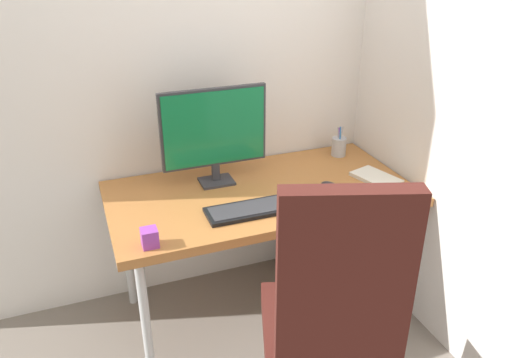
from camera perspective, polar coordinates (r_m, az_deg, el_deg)
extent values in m
plane|color=slate|center=(2.82, 0.48, -14.02)|extent=(8.00, 8.00, 0.00)
cube|color=white|center=(2.57, -2.74, 16.70)|extent=(3.09, 0.04, 2.80)
cube|color=white|center=(2.38, 20.47, 14.44)|extent=(0.04, 2.39, 2.80)
cube|color=#B27038|center=(2.44, 0.53, -1.66)|extent=(1.43, 0.73, 0.04)
cylinder|color=silver|center=(2.29, -12.25, -15.20)|extent=(0.04, 0.04, 0.66)
cylinder|color=silver|center=(2.68, 15.57, -8.65)|extent=(0.04, 0.04, 0.66)
cylinder|color=silver|center=(2.74, -14.24, -7.76)|extent=(0.04, 0.04, 0.66)
cylinder|color=silver|center=(3.08, 9.62, -3.24)|extent=(0.04, 0.04, 0.66)
cube|color=#4C1E19|center=(2.00, 7.58, -16.52)|extent=(0.58, 0.61, 0.09)
cube|color=#4C1E19|center=(1.57, 9.79, -12.22)|extent=(0.41, 0.20, 0.68)
cube|color=#B2B5BA|center=(2.86, 9.47, -6.30)|extent=(0.47, 0.52, 0.61)
cube|color=#262628|center=(2.61, 12.53, -6.89)|extent=(0.24, 0.01, 0.02)
cube|color=#333338|center=(2.51, -4.43, -0.25)|extent=(0.16, 0.13, 0.01)
cube|color=#333338|center=(2.49, -4.54, 0.92)|extent=(0.04, 0.02, 0.09)
cube|color=#333338|center=(2.41, -4.73, 5.76)|extent=(0.51, 0.02, 0.38)
cube|color=#14723F|center=(2.40, -4.64, 5.65)|extent=(0.49, 0.01, 0.35)
cube|color=black|center=(2.25, -0.18, -3.38)|extent=(0.43, 0.16, 0.02)
cube|color=#333338|center=(2.24, -0.18, -3.15)|extent=(0.40, 0.13, 0.00)
ellipsoid|color=black|center=(2.45, 8.28, -0.83)|extent=(0.09, 0.12, 0.03)
cylinder|color=#B2B5BA|center=(2.83, 9.25, 3.60)|extent=(0.08, 0.08, 0.10)
cylinder|color=silver|center=(2.80, 9.19, 4.66)|extent=(0.02, 0.01, 0.11)
cylinder|color=silver|center=(2.81, 9.48, 4.70)|extent=(0.02, 0.01, 0.11)
torus|color=black|center=(2.82, 9.27, 3.79)|extent=(0.03, 0.04, 0.01)
cylinder|color=purple|center=(2.82, 9.17, 4.49)|extent=(0.01, 0.01, 0.12)
cylinder|color=#337FD8|center=(2.79, 9.38, 4.45)|extent=(0.02, 0.02, 0.14)
cube|color=silver|center=(2.60, 13.29, 0.12)|extent=(0.20, 0.26, 0.02)
cube|color=purple|center=(2.04, -11.82, -6.44)|extent=(0.06, 0.06, 0.07)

